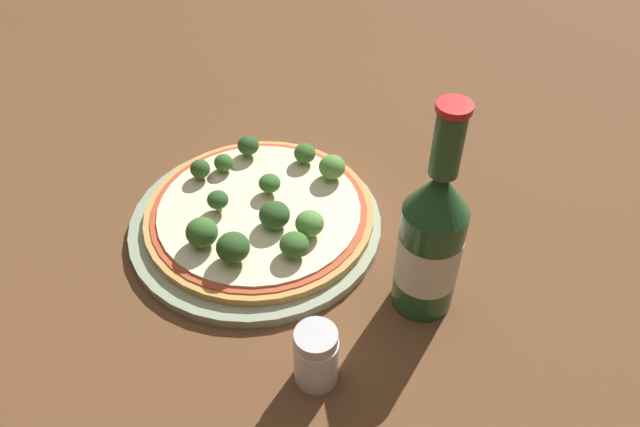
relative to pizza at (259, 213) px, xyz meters
The scene contains 17 objects.
ground_plane 0.02m from the pizza, 12.06° to the left, with size 3.00×3.00×0.00m, color brown.
plate 0.01m from the pizza, 126.80° to the right, with size 0.29×0.29×0.01m.
pizza is the anchor object (origin of this frame).
broccoli_floret_0 0.09m from the pizza, 48.87° to the right, with size 0.03×0.03×0.03m.
broccoli_floret_1 0.10m from the pizza, 68.59° to the left, with size 0.03×0.03×0.03m.
broccoli_floret_2 0.08m from the pizza, 24.65° to the right, with size 0.03×0.03×0.03m.
broccoli_floret_3 0.08m from the pizza, 125.06° to the right, with size 0.03×0.03×0.03m.
broccoli_floret_4 0.04m from the pizza, 81.70° to the left, with size 0.03×0.03×0.03m.
broccoli_floret_5 0.10m from the pizza, 42.95° to the left, with size 0.03×0.03×0.03m.
broccoli_floret_6 0.10m from the pizza, 110.82° to the left, with size 0.03×0.03×0.03m.
broccoli_floret_7 0.04m from the pizza, 42.95° to the right, with size 0.03×0.03×0.03m.
broccoli_floret_8 0.09m from the pizza, 134.13° to the left, with size 0.02×0.02×0.02m.
broccoli_floret_9 0.05m from the pizza, 166.77° to the right, with size 0.02×0.02×0.03m.
broccoli_floret_10 0.09m from the pizza, 153.11° to the left, with size 0.02×0.02×0.03m.
broccoli_floret_11 0.09m from the pizza, 94.34° to the right, with size 0.04×0.04×0.03m.
beer_bottle 0.22m from the pizza, 22.31° to the right, with size 0.06×0.06×0.24m.
pepper_shaker 0.22m from the pizza, 61.88° to the right, with size 0.04×0.04×0.07m.
Camera 1 is at (0.15, -0.51, 0.52)m, focal length 35.00 mm.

